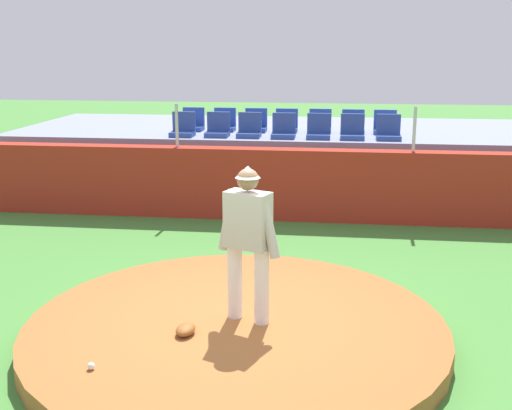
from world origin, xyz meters
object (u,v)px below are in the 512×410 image
(stadium_chair_13, at_px, (385,126))
(stadium_chair_1, at_px, (218,129))
(stadium_chair_8, at_px, (224,124))
(stadium_chair_5, at_px, (352,131))
(stadium_chair_4, at_px, (319,131))
(fielding_glove, at_px, (186,329))
(stadium_chair_7, at_px, (193,123))
(stadium_chair_2, at_px, (249,129))
(stadium_chair_12, at_px, (353,126))
(pitcher, at_px, (248,233))
(stadium_chair_6, at_px, (388,132))
(stadium_chair_9, at_px, (256,124))
(baseball, at_px, (91,366))
(stadium_chair_10, at_px, (286,125))
(stadium_chair_0, at_px, (183,129))
(stadium_chair_11, at_px, (320,125))
(stadium_chair_3, at_px, (284,130))

(stadium_chair_13, bearing_deg, stadium_chair_1, 13.89)
(stadium_chair_8, bearing_deg, stadium_chair_5, 161.66)
(stadium_chair_5, bearing_deg, stadium_chair_4, -0.38)
(stadium_chair_8, bearing_deg, fielding_glove, 96.73)
(stadium_chair_7, distance_m, stadium_chair_8, 0.71)
(stadium_chair_2, distance_m, stadium_chair_12, 2.31)
(pitcher, distance_m, stadium_chair_5, 6.54)
(stadium_chair_4, height_order, stadium_chair_12, same)
(stadium_chair_13, bearing_deg, stadium_chair_7, -0.21)
(stadium_chair_6, relative_size, stadium_chair_9, 1.00)
(baseball, xyz_separation_m, stadium_chair_10, (1.19, 8.64, 1.28))
(stadium_chair_2, height_order, stadium_chair_7, same)
(fielding_glove, relative_size, stadium_chair_2, 0.60)
(stadium_chair_0, distance_m, stadium_chair_5, 3.51)
(stadium_chair_2, distance_m, stadium_chair_11, 1.70)
(stadium_chair_2, relative_size, stadium_chair_8, 1.00)
(stadium_chair_6, xyz_separation_m, stadium_chair_13, (-0.01, 0.88, 0.00))
(stadium_chair_5, xyz_separation_m, stadium_chair_12, (0.03, 0.89, 0.00))
(stadium_chair_4, relative_size, stadium_chair_5, 1.00)
(fielding_glove, bearing_deg, stadium_chair_4, 175.74)
(fielding_glove, relative_size, stadium_chair_0, 0.60)
(stadium_chair_0, relative_size, stadium_chair_6, 1.00)
(stadium_chair_4, relative_size, stadium_chair_12, 1.00)
(stadium_chair_11, relative_size, stadium_chair_13, 1.00)
(stadium_chair_10, xyz_separation_m, stadium_chair_13, (2.13, -0.01, 0.00))
(stadium_chair_7, xyz_separation_m, stadium_chair_11, (2.83, 0.02, 0.00))
(stadium_chair_5, relative_size, stadium_chair_10, 1.00)
(stadium_chair_3, height_order, stadium_chair_11, same)
(stadium_chair_6, height_order, stadium_chair_10, same)
(stadium_chair_3, bearing_deg, stadium_chair_4, -179.23)
(stadium_chair_4, bearing_deg, stadium_chair_0, 0.44)
(stadium_chair_3, bearing_deg, pitcher, 91.26)
(stadium_chair_0, relative_size, stadium_chair_12, 1.00)
(baseball, distance_m, fielding_glove, 1.13)
(baseball, bearing_deg, stadium_chair_12, 73.05)
(baseball, bearing_deg, stadium_chair_9, 86.64)
(stadium_chair_8, bearing_deg, stadium_chair_6, 165.40)
(stadium_chair_0, bearing_deg, stadium_chair_10, -156.31)
(stadium_chair_13, bearing_deg, stadium_chair_3, 23.08)
(fielding_glove, distance_m, stadium_chair_6, 7.46)
(stadium_chair_12, bearing_deg, baseball, 73.05)
(stadium_chair_5, bearing_deg, stadium_chair_7, -14.56)
(stadium_chair_3, bearing_deg, stadium_chair_9, -52.72)
(stadium_chair_2, distance_m, stadium_chair_6, 2.83)
(pitcher, relative_size, stadium_chair_4, 3.56)
(stadium_chair_7, relative_size, stadium_chair_11, 1.00)
(stadium_chair_2, height_order, stadium_chair_3, same)
(stadium_chair_3, relative_size, stadium_chair_12, 1.00)
(stadium_chair_0, bearing_deg, stadium_chair_4, -179.56)
(baseball, relative_size, stadium_chair_13, 0.15)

